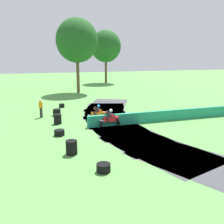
{
  "coord_description": "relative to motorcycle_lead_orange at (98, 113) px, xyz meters",
  "views": [
    {
      "loc": [
        -5.76,
        -18.43,
        5.51
      ],
      "look_at": [
        0.0,
        0.83,
        0.9
      ],
      "focal_mm": 40.47,
      "sensor_mm": 36.0,
      "label": 1
    }
  ],
  "objects": [
    {
      "name": "motorcycle_chase_red",
      "position": [
        0.52,
        -1.92,
        0.0
      ],
      "size": [
        1.69,
        0.74,
        1.42
      ],
      "color": "black",
      "rests_on": "ground"
    },
    {
      "name": "track_marshal",
      "position": [
        -4.58,
        2.63,
        0.16
      ],
      "size": [
        0.34,
        0.24,
        1.63
      ],
      "color": "#232328",
      "rests_on": "ground"
    },
    {
      "name": "tire_stack_extra_a",
      "position": [
        -3.14,
        -6.67,
        -0.26
      ],
      "size": [
        0.65,
        0.65,
        0.8
      ],
      "color": "black",
      "rests_on": "ground"
    },
    {
      "name": "tire_stack_extra_b",
      "position": [
        -1.98,
        -9.29,
        -0.46
      ],
      "size": [
        0.68,
        0.68,
        0.4
      ],
      "color": "black",
      "rests_on": "ground"
    },
    {
      "name": "motorcycle_lead_orange",
      "position": [
        0.0,
        0.0,
        0.0
      ],
      "size": [
        1.71,
        0.83,
        1.43
      ],
      "color": "black",
      "rests_on": "ground"
    },
    {
      "name": "tire_stack_far",
      "position": [
        -3.5,
        -3.05,
        -0.46
      ],
      "size": [
        0.72,
        0.72,
        0.4
      ],
      "color": "black",
      "rests_on": "ground"
    },
    {
      "name": "tire_stack_mid_b",
      "position": [
        -3.35,
        0.05,
        -0.26
      ],
      "size": [
        0.63,
        0.63,
        0.8
      ],
      "color": "black",
      "rests_on": "ground"
    },
    {
      "name": "track_asphalt",
      "position": [
        1.8,
        -1.68,
        -0.65
      ],
      "size": [
        7.76,
        24.56,
        0.01
      ],
      "color": "#3D3D42",
      "rests_on": "ground"
    },
    {
      "name": "tire_stack_mid_a",
      "position": [
        -3.19,
        2.98,
        -0.36
      ],
      "size": [
        0.69,
        0.69,
        0.6
      ],
      "color": "black",
      "rests_on": "ground"
    },
    {
      "name": "traffic_cone",
      "position": [
        6.13,
        0.6,
        -0.44
      ],
      "size": [
        0.28,
        0.28,
        0.44
      ],
      "primitive_type": "cone",
      "color": "orange",
      "rests_on": "ground"
    },
    {
      "name": "ground_plane",
      "position": [
        0.97,
        -1.7,
        -0.66
      ],
      "size": [
        120.0,
        120.0,
        0.0
      ],
      "primitive_type": "plane",
      "color": "#569947"
    },
    {
      "name": "tire_stack_near",
      "position": [
        -2.39,
        6.47,
        -0.46
      ],
      "size": [
        0.57,
        0.57,
        0.4
      ],
      "color": "black",
      "rests_on": "ground"
    },
    {
      "name": "tree_behind_barrier",
      "position": [
        8.34,
        27.91,
        6.33
      ],
      "size": [
        5.78,
        5.78,
        10.05
      ],
      "color": "brown",
      "rests_on": "ground"
    },
    {
      "name": "safety_barrier",
      "position": [
        5.85,
        -1.6,
        -0.21
      ],
      "size": [
        14.2,
        0.61,
        0.9
      ],
      "primitive_type": "cube",
      "rotation": [
        0.0,
        0.0,
        -1.55
      ],
      "color": "#1E8466",
      "rests_on": "ground"
    },
    {
      "name": "tree_far_right",
      "position": [
        1.02,
        16.51,
        6.73
      ],
      "size": [
        5.9,
        5.9,
        10.51
      ],
      "color": "brown",
      "rests_on": "ground"
    }
  ]
}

